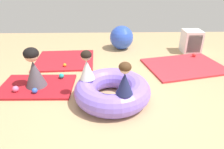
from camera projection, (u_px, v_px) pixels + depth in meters
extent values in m
plane|color=tan|center=(117.00, 97.00, 3.45)|extent=(8.00, 8.00, 0.00)
cube|color=red|center=(65.00, 60.00, 4.81)|extent=(1.36, 1.25, 0.04)
cube|color=red|center=(184.00, 66.00, 4.52)|extent=(1.83, 1.49, 0.04)
cube|color=#B21923|center=(37.00, 86.00, 3.73)|extent=(1.31, 0.88, 0.04)
torus|color=#8466E0|center=(112.00, 90.00, 3.30)|extent=(1.22, 1.22, 0.35)
cone|color=white|center=(87.00, 69.00, 3.22)|extent=(0.34, 0.34, 0.32)
sphere|color=tan|center=(86.00, 56.00, 3.12)|extent=(0.16, 0.16, 0.16)
ellipsoid|color=black|center=(86.00, 55.00, 3.11)|extent=(0.17, 0.17, 0.13)
cone|color=navy|center=(125.00, 83.00, 2.82)|extent=(0.25, 0.25, 0.32)
sphere|color=beige|center=(125.00, 68.00, 2.72)|extent=(0.16, 0.16, 0.16)
ellipsoid|color=#472D19|center=(125.00, 67.00, 2.71)|extent=(0.17, 0.17, 0.14)
cone|color=#4C4751|center=(35.00, 74.00, 3.61)|extent=(0.48, 0.48, 0.48)
sphere|color=#DBAD89|center=(31.00, 55.00, 3.46)|extent=(0.24, 0.24, 0.24)
ellipsoid|color=black|center=(31.00, 54.00, 3.44)|extent=(0.26, 0.26, 0.20)
sphere|color=blue|center=(35.00, 91.00, 3.47)|extent=(0.09, 0.09, 0.09)
sphere|color=teal|center=(61.00, 76.00, 3.95)|extent=(0.10, 0.10, 0.10)
sphere|color=pink|center=(16.00, 89.00, 3.51)|extent=(0.11, 0.11, 0.11)
sphere|color=red|center=(194.00, 55.00, 4.93)|extent=(0.09, 0.09, 0.09)
sphere|color=orange|center=(65.00, 65.00, 4.43)|extent=(0.07, 0.07, 0.07)
sphere|color=blue|center=(122.00, 38.00, 5.44)|extent=(0.61, 0.61, 0.61)
cube|color=white|center=(191.00, 41.00, 5.24)|extent=(0.44, 0.44, 0.56)
cube|color=#2D2D33|center=(193.00, 43.00, 5.13)|extent=(0.34, 0.20, 0.44)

